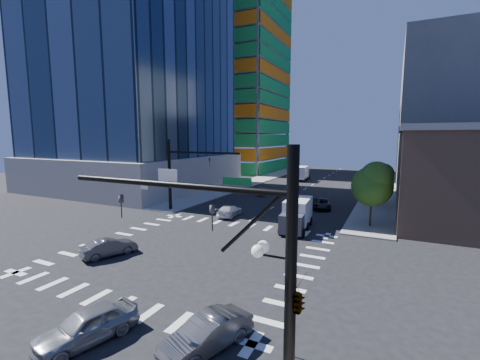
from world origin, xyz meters
The scene contains 19 objects.
ground centered at (0.00, 0.00, 0.00)m, with size 160.00×160.00×0.00m, color black.
road_markings centered at (0.00, 0.00, 0.01)m, with size 20.00×20.00×0.01m, color silver.
sidewalk_ne centered at (12.50, 40.00, 0.07)m, with size 5.00×60.00×0.15m, color gray.
sidewalk_nw centered at (-12.50, 40.00, 0.07)m, with size 5.00×60.00×0.15m, color gray.
construction_building centered at (-27.41, 61.93, 24.61)m, with size 25.16×34.50×70.60m.
bg_building_ne centered at (27.00, 55.00, 14.00)m, with size 24.00×30.00×28.00m, color slate.
signal_mast_se centered at (10.60, -11.50, 5.01)m, with size 10.51×2.48×9.00m.
signal_mast_nw centered at (-10.00, 11.50, 5.49)m, with size 10.20×0.40×9.00m.
tree_south centered at (12.63, 13.90, 4.69)m, with size 4.16×4.16×6.82m.
tree_north centered at (12.93, 25.90, 3.99)m, with size 3.54×3.52×5.78m.
no_parking_sign centered at (10.70, -9.00, 1.38)m, with size 0.30×0.06×2.20m.
car_nb_near centered at (2.09, -12.09, 0.79)m, with size 1.86×4.62×1.58m, color gray.
car_nb_right centered at (7.35, -10.16, 0.73)m, with size 1.56×4.46×1.47m, color #47484C.
car_nb_far centered at (6.07, 20.85, 0.66)m, with size 2.20×4.76×1.32m, color black.
car_sb_near centered at (-3.01, 11.90, 0.67)m, with size 1.89×4.65×1.35m, color white.
car_sb_mid centered at (-4.89, 27.28, 0.66)m, with size 1.55×3.86×1.32m, color #A6A7AE.
car_sb_cross centered at (-5.67, -3.79, 0.70)m, with size 1.47×4.22×1.39m, color #444348.
box_truck_near centered at (5.75, 9.66, 1.35)m, with size 2.95×6.00×3.05m.
box_truck_far centered at (-3.61, 47.36, 1.39)m, with size 2.87×6.12×3.14m.
Camera 1 is at (14.39, -21.41, 9.36)m, focal length 24.00 mm.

